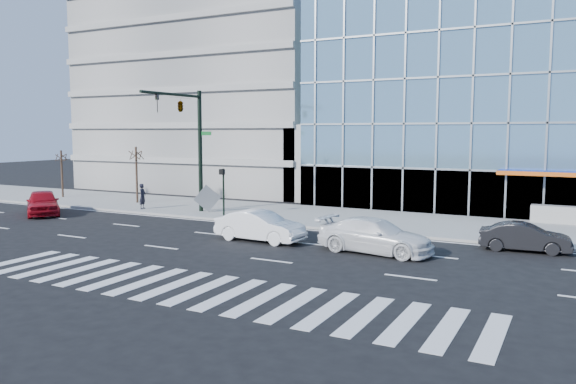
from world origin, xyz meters
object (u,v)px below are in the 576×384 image
(dark_sedan, at_px, (525,237))
(red_sedan, at_px, (43,202))
(ped_signal_post, at_px, (223,184))
(tilted_panel, at_px, (207,198))
(white_suv, at_px, (375,236))
(pedestrian, at_px, (143,196))
(traffic_signal, at_px, (186,121))
(street_tree_far, at_px, (61,157))
(street_tree_near, at_px, (136,154))
(white_sedan, at_px, (260,226))

(dark_sedan, xyz_separation_m, red_sedan, (-29.25, -2.38, 0.17))
(ped_signal_post, xyz_separation_m, tilted_panel, (-1.83, 0.84, -1.07))
(white_suv, bearing_deg, pedestrian, 79.02)
(traffic_signal, bearing_deg, street_tree_far, 168.95)
(ped_signal_post, height_order, tilted_panel, ped_signal_post)
(ped_signal_post, height_order, street_tree_near, street_tree_near)
(white_sedan, bearing_deg, street_tree_far, 74.05)
(white_sedan, xyz_separation_m, tilted_panel, (-7.72, 6.28, 0.30))
(traffic_signal, bearing_deg, white_suv, -19.14)
(ped_signal_post, height_order, red_sedan, ped_signal_post)
(street_tree_near, relative_size, pedestrian, 2.42)
(traffic_signal, height_order, dark_sedan, traffic_signal)
(white_suv, distance_m, red_sedan, 23.27)
(red_sedan, bearing_deg, white_sedan, -55.90)
(white_suv, relative_size, tilted_panel, 4.10)
(ped_signal_post, distance_m, tilted_panel, 2.28)
(traffic_signal, bearing_deg, street_tree_near, 157.29)
(traffic_signal, bearing_deg, pedestrian, 173.97)
(red_sedan, bearing_deg, dark_sedan, -47.53)
(dark_sedan, relative_size, pedestrian, 2.27)
(traffic_signal, xyz_separation_m, red_sedan, (-8.86, -3.95, -5.34))
(tilted_panel, bearing_deg, pedestrian, 147.62)
(street_tree_near, distance_m, tilted_panel, 8.32)
(street_tree_near, bearing_deg, pedestrian, -41.85)
(dark_sedan, height_order, pedestrian, pedestrian)
(street_tree_near, xyz_separation_m, street_tree_far, (-8.00, 0.00, -0.33))
(tilted_panel, bearing_deg, traffic_signal, -160.12)
(white_suv, bearing_deg, traffic_signal, 76.17)
(street_tree_near, distance_m, dark_sedan, 27.93)
(white_sedan, distance_m, red_sedan, 17.29)
(street_tree_far, height_order, pedestrian, street_tree_far)
(street_tree_near, xyz_separation_m, tilted_panel, (7.67, -1.72, -2.71))
(dark_sedan, xyz_separation_m, tilted_panel, (-19.72, 2.78, 0.41))
(traffic_signal, distance_m, tilted_panel, 5.28)
(white_sedan, bearing_deg, ped_signal_post, 50.19)
(street_tree_far, xyz_separation_m, red_sedan, (6.14, -6.88, -2.62))
(street_tree_near, distance_m, pedestrian, 4.63)
(street_tree_near, relative_size, tilted_panel, 3.25)
(traffic_signal, distance_m, ped_signal_post, 4.75)
(red_sedan, height_order, tilted_panel, tilted_panel)
(ped_signal_post, relative_size, red_sedan, 0.62)
(street_tree_near, xyz_separation_m, white_sedan, (15.39, -8.00, -3.02))
(street_tree_near, height_order, red_sedan, street_tree_near)
(white_suv, relative_size, pedestrian, 3.05)
(traffic_signal, height_order, street_tree_near, traffic_signal)
(white_sedan, bearing_deg, street_tree_near, 65.47)
(pedestrian, relative_size, tilted_panel, 1.34)
(traffic_signal, height_order, ped_signal_post, traffic_signal)
(street_tree_near, bearing_deg, street_tree_far, 180.00)
(white_suv, height_order, dark_sedan, white_suv)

